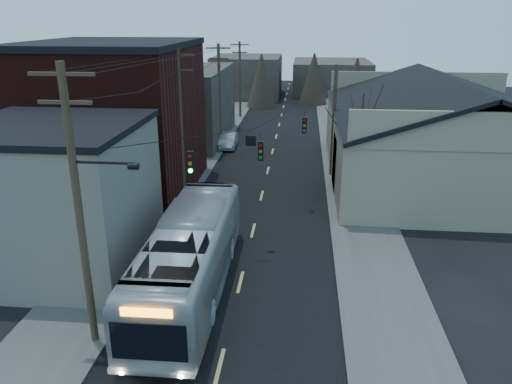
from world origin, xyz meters
TOP-DOWN VIEW (x-y plane):
  - road_surface at (0.00, 30.00)m, footprint 9.00×110.00m
  - sidewalk_left at (-6.50, 30.00)m, footprint 4.00×110.00m
  - sidewalk_right at (6.50, 30.00)m, footprint 4.00×110.00m
  - building_clapboard at (-9.00, 9.00)m, footprint 8.00×8.00m
  - building_brick at (-10.00, 20.00)m, footprint 10.00×12.00m
  - building_left_far at (-9.50, 36.00)m, footprint 9.00×14.00m
  - warehouse at (13.00, 25.00)m, footprint 16.16×20.60m
  - building_far_left at (-6.00, 65.00)m, footprint 10.00×12.00m
  - building_far_right at (7.00, 70.00)m, footprint 12.00×14.00m
  - bare_tree at (6.50, 20.00)m, footprint 0.40×0.40m
  - utility_lines at (-3.11, 24.14)m, footprint 11.24×45.28m
  - bus at (-2.12, 6.98)m, footprint 3.04×12.65m
  - parked_car at (-4.30, 33.10)m, footprint 1.61×4.28m

SIDE VIEW (x-z plane):
  - road_surface at x=0.00m, z-range 0.00..0.02m
  - sidewalk_left at x=-6.50m, z-range 0.00..0.12m
  - sidewalk_right at x=6.50m, z-range 0.00..0.12m
  - parked_car at x=-4.30m, z-range 0.00..1.39m
  - bus at x=-2.12m, z-range 0.00..3.52m
  - building_far_right at x=7.00m, z-range 0.00..5.00m
  - warehouse at x=13.00m, z-range -1.17..6.56m
  - building_far_left at x=-6.00m, z-range 0.00..6.00m
  - building_clapboard at x=-9.00m, z-range 0.00..7.00m
  - building_left_far at x=-9.50m, z-range 0.00..7.00m
  - bare_tree at x=6.50m, z-range 0.00..7.20m
  - utility_lines at x=-3.11m, z-range -0.30..10.20m
  - building_brick at x=-10.00m, z-range 0.00..10.00m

